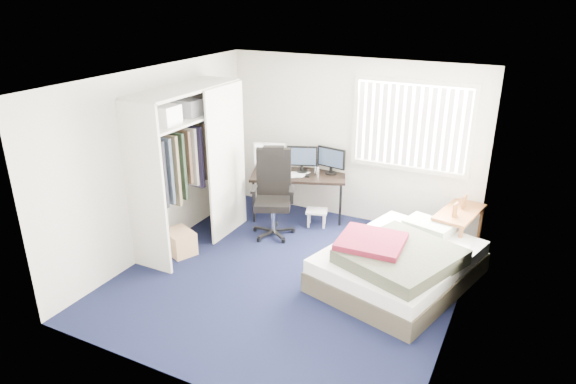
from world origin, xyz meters
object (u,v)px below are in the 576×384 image
Objects in this scene: office_chair at (273,201)px; nightstand at (459,215)px; bed at (398,263)px; desk at (299,171)px.

nightstand is at bearing 13.58° from office_chair.
bed is at bearing -113.07° from nightstand.
nightstand is at bearing -2.22° from desk.
desk is at bearing 177.78° from nightstand.
office_chair is 1.35× the size of nightstand.
bed is (-0.50, -1.17, -0.26)m from nightstand.
bed is (1.97, -1.27, -0.47)m from desk.
office_chair is at bearing -95.76° from desk.
office_chair is at bearing -166.42° from nightstand.
office_chair is 2.13m from bed.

